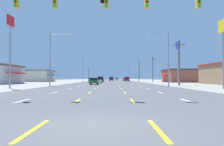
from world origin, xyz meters
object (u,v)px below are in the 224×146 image
at_px(streetlight_left_row_2, 94,70).
at_px(streetlight_left_row_1, 84,65).
at_px(sedan_inner_left_nearest, 94,81).
at_px(hatchback_far_left_midfar, 91,80).
at_px(hatchback_inner_right_distant_a, 117,79).
at_px(pole_sign_right_row_1, 178,51).
at_px(pole_sign_left_row_0, 11,35).
at_px(streetlight_left_row_0, 52,55).
at_px(sedan_far_right_farthest, 125,79).
at_px(pole_sign_right_row_0, 223,37).
at_px(suv_center_turn_farther, 111,79).
at_px(streetlight_right_row_2, 128,71).
at_px(suv_inner_left_mid, 101,79).
at_px(suv_far_right_far, 127,79).
at_px(streetlight_right_row_1, 137,68).
at_px(hatchback_inner_left_near, 99,80).
at_px(streetlight_right_row_0, 166,55).

bearing_deg(streetlight_left_row_2, streetlight_left_row_1, -90.11).
distance_m(sedan_inner_left_nearest, hatchback_far_left_midfar, 29.13).
xyz_separation_m(hatchback_inner_right_distant_a, pole_sign_right_row_1, (12.23, -84.60, 6.85)).
xyz_separation_m(pole_sign_left_row_0, pole_sign_right_row_1, (29.59, 18.58, 0.13)).
xyz_separation_m(sedan_inner_left_nearest, streetlight_left_row_0, (-6.19, -11.49, 4.57)).
bearing_deg(pole_sign_right_row_1, streetlight_left_row_0, -154.15).
height_order(sedan_far_right_farthest, pole_sign_left_row_0, pole_sign_left_row_0).
distance_m(pole_sign_right_row_0, pole_sign_right_row_1, 20.16).
bearing_deg(streetlight_left_row_1, pole_sign_right_row_0, -62.78).
bearing_deg(sedan_far_right_farthest, pole_sign_right_row_1, -81.09).
height_order(suv_center_turn_farther, streetlight_right_row_2, streetlight_right_row_2).
xyz_separation_m(pole_sign_right_row_1, streetlight_left_row_0, (-25.40, -12.31, -2.31)).
distance_m(suv_inner_left_mid, streetlight_left_row_1, 8.23).
distance_m(sedan_far_right_farthest, streetlight_left_row_1, 32.55).
bearing_deg(sedan_inner_left_nearest, pole_sign_right_row_1, 2.43).
height_order(suv_far_right_far, hatchback_inner_right_distant_a, suv_far_right_far).
distance_m(suv_far_right_far, pole_sign_right_row_0, 66.84).
bearing_deg(pole_sign_right_row_1, pole_sign_left_row_0, -147.88).
bearing_deg(sedan_far_right_farthest, pole_sign_left_row_0, -105.51).
relative_size(streetlight_left_row_1, streetlight_right_row_1, 1.23).
bearing_deg(streetlight_right_row_2, streetlight_left_row_2, 180.00).
relative_size(suv_center_turn_farther, streetlight_right_row_1, 0.55).
xyz_separation_m(suv_center_turn_farther, sedan_far_right_farthest, (6.71, 2.30, -0.27)).
relative_size(pole_sign_left_row_0, streetlight_left_row_0, 1.12).
bearing_deg(suv_center_turn_farther, hatchback_far_left_midfar, -105.75).
distance_m(pole_sign_left_row_0, streetlight_left_row_1, 47.64).
height_order(suv_center_turn_farther, streetlight_left_row_2, streetlight_left_row_2).
height_order(hatchback_far_left_midfar, pole_sign_right_row_0, pole_sign_right_row_0).
distance_m(hatchback_inner_right_distant_a, pole_sign_right_row_1, 85.75).
distance_m(sedan_far_right_farthest, streetlight_right_row_2, 14.78).
relative_size(sedan_far_right_farthest, streetlight_left_row_1, 0.41).
height_order(suv_center_turn_farther, pole_sign_right_row_0, pole_sign_right_row_0).
distance_m(hatchback_inner_left_near, streetlight_right_row_1, 21.23).
xyz_separation_m(streetlight_left_row_1, streetlight_right_row_2, (19.39, 41.17, -0.74)).
bearing_deg(streetlight_right_row_2, sedan_inner_left_nearest, -100.48).
bearing_deg(suv_inner_left_mid, hatchback_far_left_midfar, 170.42).
bearing_deg(suv_center_turn_farther, pole_sign_right_row_0, -78.37).
bearing_deg(streetlight_left_row_0, sedan_far_right_farthest, 76.41).
relative_size(pole_sign_right_row_0, streetlight_right_row_0, 1.00).
xyz_separation_m(streetlight_right_row_1, streetlight_right_row_2, (-0.03, 41.17, 0.16)).
xyz_separation_m(sedan_far_right_farthest, streetlight_right_row_1, (2.75, -27.42, 4.54)).
relative_size(streetlight_left_row_0, streetlight_right_row_0, 0.99).
xyz_separation_m(hatchback_inner_right_distant_a, pole_sign_right_row_0, (11.95, -104.75, 6.25)).
relative_size(streetlight_left_row_1, streetlight_left_row_2, 1.02).
distance_m(hatchback_far_left_midfar, suv_far_right_far, 22.84).
height_order(streetlight_left_row_1, streetlight_left_row_2, streetlight_left_row_1).
bearing_deg(streetlight_right_row_0, suv_center_turn_farther, 98.29).
distance_m(hatchback_inner_left_near, streetlight_right_row_2, 58.99).
xyz_separation_m(hatchback_inner_left_near, suv_center_turn_farther, (3.50, 41.31, 0.24)).
distance_m(hatchback_inner_left_near, streetlight_left_row_0, 26.17).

